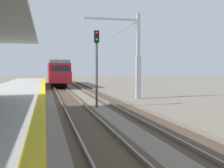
# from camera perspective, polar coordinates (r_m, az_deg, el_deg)

# --- Properties ---
(track_pair_nearest_platform) EXTENTS (2.34, 120.00, 0.16)m
(track_pair_nearest_platform) POSITION_cam_1_polar(r_m,az_deg,el_deg) (18.56, -7.53, -4.93)
(track_pair_nearest_platform) COLOR #4C3D2D
(track_pair_nearest_platform) RESTS_ON ground
(track_pair_middle) EXTENTS (2.34, 120.00, 0.16)m
(track_pair_middle) POSITION_cam_1_polar(r_m,az_deg,el_deg) (19.20, 2.64, -4.64)
(track_pair_middle) COLOR #4C3D2D
(track_pair_middle) RESTS_ON ground
(approaching_train) EXTENTS (2.93, 19.60, 4.76)m
(approaching_train) POSITION_cam_1_polar(r_m,az_deg,el_deg) (45.65, -11.13, 2.46)
(approaching_train) COLOR maroon
(approaching_train) RESTS_ON ground
(rail_signal_post) EXTENTS (0.32, 0.34, 5.20)m
(rail_signal_post) POSITION_cam_1_polar(r_m,az_deg,el_deg) (18.84, -3.17, 4.80)
(rail_signal_post) COLOR #4C4C4C
(rail_signal_post) RESTS_ON ground
(catenary_pylon_far_side) EXTENTS (5.00, 0.40, 7.50)m
(catenary_pylon_far_side) POSITION_cam_1_polar(r_m,az_deg,el_deg) (24.67, 4.71, 5.34)
(catenary_pylon_far_side) COLOR #9EA3A8
(catenary_pylon_far_side) RESTS_ON ground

